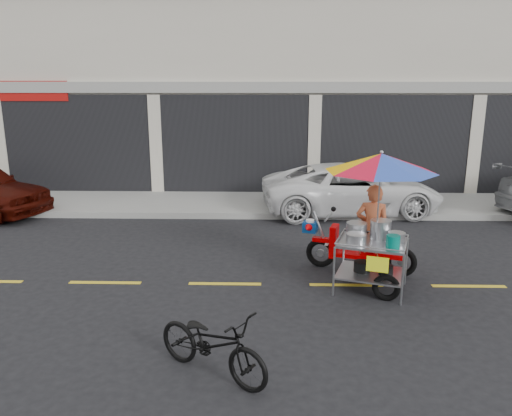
{
  "coord_description": "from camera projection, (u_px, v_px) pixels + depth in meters",
  "views": [
    {
      "loc": [
        -1.29,
        -7.67,
        3.25
      ],
      "look_at": [
        -1.5,
        0.6,
        1.15
      ],
      "focal_mm": 35.0,
      "sensor_mm": 36.0,
      "label": 1
    }
  ],
  "objects": [
    {
      "name": "ground",
      "position": [
        346.0,
        285.0,
        8.2
      ],
      "size": [
        90.0,
        90.0,
        0.0
      ],
      "primitive_type": "plane",
      "color": "black"
    },
    {
      "name": "sidewalk",
      "position": [
        316.0,
        202.0,
        13.51
      ],
      "size": [
        45.0,
        3.0,
        0.15
      ],
      "primitive_type": "cube",
      "color": "gray",
      "rests_on": "ground"
    },
    {
      "name": "shophouse_block",
      "position": [
        387.0,
        53.0,
        17.35
      ],
      "size": [
        36.0,
        8.11,
        10.4
      ],
      "color": "beige",
      "rests_on": "ground"
    },
    {
      "name": "centerline",
      "position": [
        346.0,
        285.0,
        8.2
      ],
      "size": [
        42.0,
        0.1,
        0.01
      ],
      "primitive_type": "cube",
      "color": "gold",
      "rests_on": "ground"
    },
    {
      "name": "white_pickup",
      "position": [
        352.0,
        189.0,
        12.58
      ],
      "size": [
        4.69,
        2.53,
        1.25
      ],
      "primitive_type": "imported",
      "rotation": [
        0.0,
        0.0,
        1.68
      ],
      "color": "white",
      "rests_on": "ground"
    },
    {
      "name": "near_bicycle",
      "position": [
        212.0,
        343.0,
        5.59
      ],
      "size": [
        1.57,
        1.3,
        0.8
      ],
      "primitive_type": "imported",
      "rotation": [
        0.0,
        0.0,
        0.98
      ],
      "color": "black",
      "rests_on": "ground"
    },
    {
      "name": "food_vendor_rig",
      "position": [
        375.0,
        200.0,
        7.97
      ],
      "size": [
        2.21,
        2.24,
        2.25
      ],
      "rotation": [
        0.0,
        0.0,
        -0.32
      ],
      "color": "black",
      "rests_on": "ground"
    }
  ]
}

